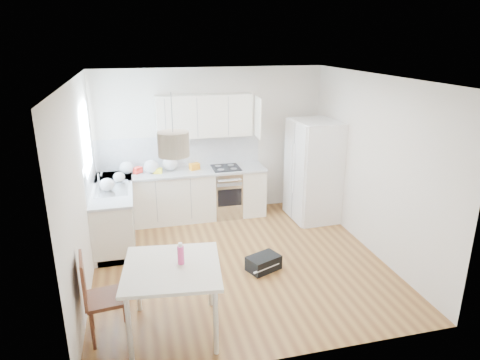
# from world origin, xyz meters

# --- Properties ---
(floor) EXTENTS (4.20, 4.20, 0.00)m
(floor) POSITION_xyz_m (0.00, 0.00, 0.00)
(floor) COLOR brown
(floor) RESTS_ON ground
(ceiling) EXTENTS (4.20, 4.20, 0.00)m
(ceiling) POSITION_xyz_m (0.00, 0.00, 2.70)
(ceiling) COLOR white
(ceiling) RESTS_ON wall_back
(wall_back) EXTENTS (4.20, 0.00, 4.20)m
(wall_back) POSITION_xyz_m (0.00, 2.10, 1.35)
(wall_back) COLOR silver
(wall_back) RESTS_ON floor
(wall_left) EXTENTS (0.00, 4.20, 4.20)m
(wall_left) POSITION_xyz_m (-2.10, 0.00, 1.35)
(wall_left) COLOR silver
(wall_left) RESTS_ON floor
(wall_right) EXTENTS (0.00, 4.20, 4.20)m
(wall_right) POSITION_xyz_m (2.10, 0.00, 1.35)
(wall_right) COLOR silver
(wall_right) RESTS_ON floor
(window_glassblock) EXTENTS (0.02, 1.00, 1.00)m
(window_glassblock) POSITION_xyz_m (-2.09, 1.15, 1.75)
(window_glassblock) COLOR #BFE0F9
(window_glassblock) RESTS_ON wall_left
(cabinets_back) EXTENTS (3.00, 0.60, 0.88)m
(cabinets_back) POSITION_xyz_m (-0.60, 1.80, 0.44)
(cabinets_back) COLOR white
(cabinets_back) RESTS_ON floor
(cabinets_left) EXTENTS (0.60, 1.80, 0.88)m
(cabinets_left) POSITION_xyz_m (-1.80, 1.20, 0.44)
(cabinets_left) COLOR white
(cabinets_left) RESTS_ON floor
(counter_back) EXTENTS (3.02, 0.64, 0.04)m
(counter_back) POSITION_xyz_m (-0.60, 1.80, 0.90)
(counter_back) COLOR #B8BBBD
(counter_back) RESTS_ON cabinets_back
(counter_left) EXTENTS (0.64, 1.82, 0.04)m
(counter_left) POSITION_xyz_m (-1.80, 1.20, 0.90)
(counter_left) COLOR #B8BBBD
(counter_left) RESTS_ON cabinets_left
(backsplash_back) EXTENTS (3.00, 0.01, 0.58)m
(backsplash_back) POSITION_xyz_m (-0.60, 2.09, 1.21)
(backsplash_back) COLOR white
(backsplash_back) RESTS_ON wall_back
(backsplash_left) EXTENTS (0.01, 1.80, 0.58)m
(backsplash_left) POSITION_xyz_m (-2.09, 1.20, 1.21)
(backsplash_left) COLOR white
(backsplash_left) RESTS_ON wall_left
(upper_cabinets) EXTENTS (1.70, 0.32, 0.75)m
(upper_cabinets) POSITION_xyz_m (-0.15, 1.94, 1.88)
(upper_cabinets) COLOR white
(upper_cabinets) RESTS_ON wall_back
(range_oven) EXTENTS (0.50, 0.61, 0.88)m
(range_oven) POSITION_xyz_m (0.20, 1.80, 0.44)
(range_oven) COLOR #B9BCBE
(range_oven) RESTS_ON floor
(sink) EXTENTS (0.50, 0.80, 0.16)m
(sink) POSITION_xyz_m (-1.80, 1.15, 0.92)
(sink) COLOR #B9BCBE
(sink) RESTS_ON counter_left
(refrigerator) EXTENTS (0.90, 0.94, 1.82)m
(refrigerator) POSITION_xyz_m (1.73, 1.30, 0.91)
(refrigerator) COLOR white
(refrigerator) RESTS_ON floor
(dining_table) EXTENTS (1.16, 1.16, 0.83)m
(dining_table) POSITION_xyz_m (-1.09, -1.36, 0.73)
(dining_table) COLOR beige
(dining_table) RESTS_ON floor
(dining_chair) EXTENTS (0.48, 0.48, 1.02)m
(dining_chair) POSITION_xyz_m (-1.81, -1.27, 0.51)
(dining_chair) COLOR #482615
(dining_chair) RESTS_ON floor
(drink_bottle) EXTENTS (0.08, 0.08, 0.25)m
(drink_bottle) POSITION_xyz_m (-0.98, -1.32, 0.95)
(drink_bottle) COLOR #E03E83
(drink_bottle) RESTS_ON dining_table
(gym_bag) EXTENTS (0.54, 0.45, 0.21)m
(gym_bag) POSITION_xyz_m (0.29, -0.32, 0.11)
(gym_bag) COLOR black
(gym_bag) RESTS_ON floor
(pendant_lamp) EXTENTS (0.35, 0.35, 0.25)m
(pendant_lamp) POSITION_xyz_m (-1.00, -1.30, 2.18)
(pendant_lamp) COLOR #B6A48C
(pendant_lamp) RESTS_ON ceiling
(grocery_bag_a) EXTENTS (0.25, 0.21, 0.22)m
(grocery_bag_a) POSITION_xyz_m (-1.56, 1.87, 1.03)
(grocery_bag_a) COLOR silver
(grocery_bag_a) RESTS_ON counter_back
(grocery_bag_b) EXTENTS (0.27, 0.23, 0.24)m
(grocery_bag_b) POSITION_xyz_m (-1.14, 1.82, 1.04)
(grocery_bag_b) COLOR silver
(grocery_bag_b) RESTS_ON counter_back
(grocery_bag_c) EXTENTS (0.27, 0.23, 0.25)m
(grocery_bag_c) POSITION_xyz_m (-0.81, 1.89, 1.04)
(grocery_bag_c) COLOR silver
(grocery_bag_c) RESTS_ON counter_back
(grocery_bag_d) EXTENTS (0.19, 0.16, 0.17)m
(grocery_bag_d) POSITION_xyz_m (-1.68, 1.45, 1.01)
(grocery_bag_d) COLOR silver
(grocery_bag_d) RESTS_ON counter_back
(grocery_bag_e) EXTENTS (0.23, 0.19, 0.20)m
(grocery_bag_e) POSITION_xyz_m (-1.85, 1.06, 1.02)
(grocery_bag_e) COLOR silver
(grocery_bag_e) RESTS_ON counter_left
(snack_orange) EXTENTS (0.20, 0.16, 0.12)m
(snack_orange) POSITION_xyz_m (-0.37, 1.84, 0.98)
(snack_orange) COLOR orange
(snack_orange) RESTS_ON counter_back
(snack_yellow) EXTENTS (0.16, 0.12, 0.10)m
(snack_yellow) POSITION_xyz_m (-1.03, 1.77, 0.97)
(snack_yellow) COLOR yellow
(snack_yellow) RESTS_ON counter_back
(snack_red) EXTENTS (0.18, 0.18, 0.11)m
(snack_red) POSITION_xyz_m (-1.38, 1.87, 0.97)
(snack_red) COLOR red
(snack_red) RESTS_ON counter_back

